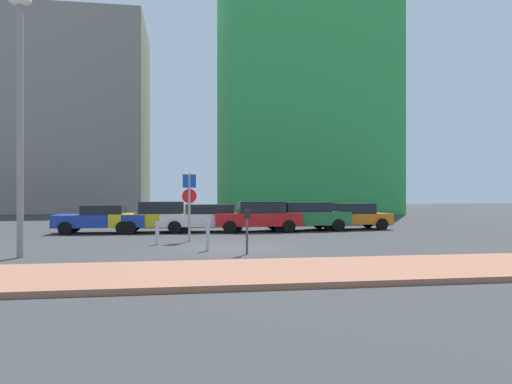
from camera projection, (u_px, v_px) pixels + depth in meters
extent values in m
plane|color=#38383A|center=(227.00, 248.00, 17.13)|extent=(120.00, 120.00, 0.00)
cube|color=#9E664C|center=(249.00, 273.00, 11.42)|extent=(40.00, 3.65, 0.14)
cube|color=#1E389E|center=(101.00, 221.00, 23.19)|extent=(4.45, 1.88, 0.61)
cube|color=black|center=(104.00, 210.00, 23.20)|extent=(2.01, 1.68, 0.47)
cylinder|color=black|center=(65.00, 228.00, 22.11)|extent=(0.65, 0.24, 0.64)
cylinder|color=black|center=(75.00, 226.00, 23.87)|extent=(0.65, 0.24, 0.64)
cylinder|color=black|center=(129.00, 228.00, 22.50)|extent=(0.65, 0.24, 0.64)
cylinder|color=black|center=(134.00, 225.00, 24.26)|extent=(0.65, 0.24, 0.64)
cube|color=gold|center=(153.00, 220.00, 23.68)|extent=(4.35, 2.14, 0.65)
cube|color=black|center=(161.00, 207.00, 23.78)|extent=(2.34, 1.83, 0.60)
cylinder|color=black|center=(122.00, 228.00, 22.47)|extent=(0.66, 0.27, 0.64)
cylinder|color=black|center=(124.00, 225.00, 24.23)|extent=(0.66, 0.27, 0.64)
cylinder|color=black|center=(182.00, 227.00, 23.14)|extent=(0.66, 0.27, 0.64)
cylinder|color=black|center=(180.00, 224.00, 24.90)|extent=(0.66, 0.27, 0.64)
cube|color=white|center=(204.00, 220.00, 23.96)|extent=(4.63, 1.99, 0.62)
cube|color=black|center=(209.00, 209.00, 24.03)|extent=(2.45, 1.70, 0.48)
cylinder|color=black|center=(174.00, 227.00, 22.80)|extent=(0.65, 0.27, 0.64)
cylinder|color=black|center=(173.00, 225.00, 24.42)|extent=(0.65, 0.27, 0.64)
cylinder|color=black|center=(236.00, 226.00, 23.50)|extent=(0.65, 0.27, 0.64)
cylinder|color=black|center=(230.00, 224.00, 25.12)|extent=(0.65, 0.27, 0.64)
cube|color=red|center=(257.00, 219.00, 24.07)|extent=(4.46, 1.86, 0.66)
cube|color=black|center=(261.00, 207.00, 24.10)|extent=(2.38, 1.66, 0.59)
cylinder|color=black|center=(230.00, 227.00, 23.03)|extent=(0.65, 0.24, 0.64)
cylinder|color=black|center=(227.00, 225.00, 24.74)|extent=(0.65, 0.24, 0.64)
cylinder|color=black|center=(289.00, 226.00, 23.40)|extent=(0.65, 0.24, 0.64)
cylinder|color=black|center=(283.00, 224.00, 25.12)|extent=(0.65, 0.24, 0.64)
cube|color=#237238|center=(305.00, 218.00, 24.75)|extent=(4.60, 1.80, 0.70)
cube|color=black|center=(306.00, 207.00, 24.76)|extent=(2.38, 1.63, 0.50)
cylinder|color=black|center=(280.00, 226.00, 23.63)|extent=(0.64, 0.23, 0.64)
cylinder|color=black|center=(273.00, 224.00, 25.35)|extent=(0.64, 0.23, 0.64)
cylinder|color=black|center=(338.00, 225.00, 24.16)|extent=(0.64, 0.23, 0.64)
cylinder|color=black|center=(328.00, 223.00, 25.88)|extent=(0.64, 0.23, 0.64)
cube|color=orange|center=(350.00, 218.00, 25.56)|extent=(4.43, 1.96, 0.56)
cube|color=black|center=(353.00, 208.00, 25.60)|extent=(2.06, 1.72, 0.56)
cylinder|color=black|center=(330.00, 225.00, 24.40)|extent=(0.65, 0.25, 0.64)
cylinder|color=black|center=(319.00, 223.00, 26.14)|extent=(0.65, 0.25, 0.64)
cylinder|color=black|center=(382.00, 224.00, 24.98)|extent=(0.65, 0.25, 0.64)
cylinder|color=black|center=(368.00, 222.00, 26.72)|extent=(0.65, 0.25, 0.64)
cylinder|color=gray|center=(189.00, 208.00, 19.28)|extent=(0.10, 0.10, 2.82)
cube|color=#1447B7|center=(189.00, 181.00, 19.28)|extent=(0.55, 0.04, 0.55)
cylinder|color=red|center=(189.00, 196.00, 19.28)|extent=(0.60, 0.03, 0.60)
cylinder|color=#4C4C51|center=(247.00, 236.00, 15.30)|extent=(0.08, 0.08, 1.19)
cube|color=black|center=(247.00, 214.00, 15.30)|extent=(0.18, 0.14, 0.28)
cylinder|color=gray|center=(20.00, 132.00, 14.48)|extent=(0.20, 0.20, 7.86)
ellipsoid|color=silver|center=(20.00, 1.00, 14.48)|extent=(0.70, 0.36, 0.30)
cylinder|color=#B7B7BC|center=(208.00, 235.00, 16.21)|extent=(0.13, 0.13, 1.07)
cylinder|color=#B7B7BC|center=(157.00, 233.00, 18.08)|extent=(0.15, 0.15, 0.90)
cube|color=green|center=(299.00, 92.00, 48.76)|extent=(16.03, 15.82, 25.07)
cube|color=gray|center=(70.00, 118.00, 48.89)|extent=(15.66, 12.25, 19.78)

